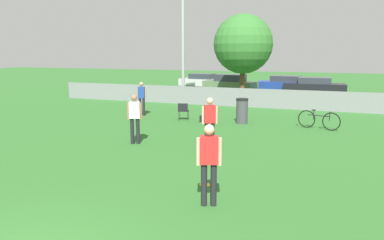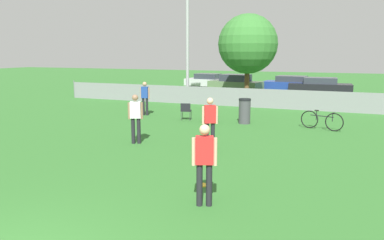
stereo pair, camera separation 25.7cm
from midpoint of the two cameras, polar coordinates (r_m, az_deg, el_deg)
The scene contains 16 objects.
fence_backline at distance 21.96m, azimuth 10.39°, elevation 3.28°, with size 26.28×0.07×1.21m.
light_pole at distance 24.68m, azimuth -0.40°, elevation 16.68°, with size 0.90×0.36×10.26m.
tree_near_pole at distance 25.18m, azimuth 8.80°, elevation 11.37°, with size 3.89×3.89×5.65m.
player_receiver_white at distance 13.10m, azimuth -8.04°, elevation 0.68°, with size 0.48×0.35×1.73m.
player_defender_red at distance 7.68m, azimuth 2.87°, elevation -6.04°, with size 0.49×0.33×1.73m.
player_thrower_red at distance 12.10m, azimuth 3.36°, elevation -0.02°, with size 0.47×0.36×1.73m.
spectator_in_blue at distance 19.06m, azimuth -6.80°, elevation 3.62°, with size 0.49×0.29×1.70m.
frisbee_disc at distance 9.12m, azimuth 2.35°, elevation -9.86°, with size 0.26×0.26×0.03m.
folding_chair_sideline at distance 17.58m, azimuth -0.51°, elevation 1.55°, with size 0.56×0.56×0.82m.
bicycle_sideline at distance 16.37m, azimuth 19.58°, elevation -0.06°, with size 1.72×0.62×0.80m.
trash_bin at distance 16.94m, azimuth 8.45°, elevation 1.37°, with size 0.55×0.55×1.13m.
gear_bag_sideline at distance 17.15m, azimuth 3.19°, elevation 0.16°, with size 0.66×0.36×0.32m.
parked_car_silver at distance 34.08m, azimuth 2.63°, elevation 5.99°, with size 4.18×2.14×1.28m.
parked_car_olive at distance 30.13m, azimuth 6.87°, elevation 5.50°, with size 4.40×2.54×1.44m.
parked_car_blue at distance 31.43m, azimuth 15.15°, elevation 5.34°, with size 4.52×2.17×1.30m.
parked_car_dark at distance 30.26m, azimuth 19.14°, elevation 4.92°, with size 4.68×2.08×1.28m.
Camera 2 is at (4.51, -3.32, 3.15)m, focal length 35.00 mm.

